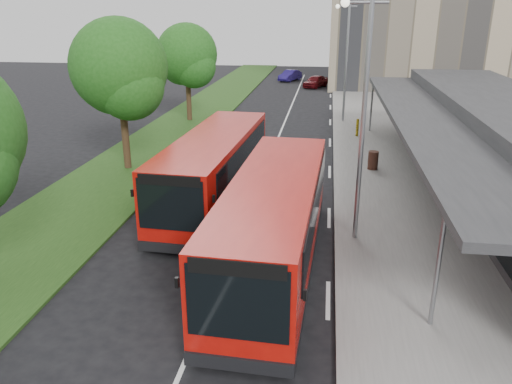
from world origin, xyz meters
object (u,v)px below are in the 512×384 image
bus_main (274,223)px  bus_second (214,169)px  lamp_post_far (345,56)px  car_far (290,75)px  tree_mid (120,73)px  car_near (316,81)px  tree_far (187,58)px  litter_bin (373,160)px  lamp_post_near (361,109)px  bollard (357,128)px

bus_main → bus_second: bus_main is taller
lamp_post_far → bus_main: lamp_post_far is taller
lamp_post_far → car_far: (-5.49, 22.08, -4.11)m
tree_mid → lamp_post_far: size_ratio=0.94×
tree_mid → car_near: tree_mid is taller
lamp_post_far → car_far: lamp_post_far is taller
bus_second → car_near: 34.61m
lamp_post_far → bus_main: (-2.56, -22.32, -3.19)m
tree_far → litter_bin: (12.45, -10.73, -3.87)m
car_near → lamp_post_far: bearing=-58.1°
lamp_post_far → tree_far: bearing=-175.1°
tree_far → lamp_post_near: size_ratio=0.87×
tree_mid → bus_main: bearing=-47.6°
tree_mid → lamp_post_near: bearing=-32.4°
tree_mid → car_far: (5.64, 35.03, -4.23)m
bus_main → litter_bin: bearing=72.2°
bus_main → bus_second: size_ratio=1.01×
lamp_post_near → bollard: (0.87, 15.35, -4.02)m
bus_main → car_near: size_ratio=2.84×
lamp_post_near → tree_mid: bearing=147.6°
bus_main → bus_second: bearing=122.5°
car_far → tree_far: bearing=-80.9°
tree_mid → bus_second: size_ratio=0.71×
car_near → bus_main: bearing=-66.2°
bus_second → litter_bin: bus_second is taller
bollard → car_far: bearing=103.4°
car_near → car_far: (-3.06, 4.72, -0.03)m
tree_mid → bus_main: 13.12m
bollard → car_near: (-3.30, 22.02, -0.06)m
car_near → litter_bin: bearing=-58.7°
lamp_post_near → car_far: 42.64m
litter_bin → tree_far: bearing=139.3°
tree_mid → lamp_post_far: lamp_post_far is taller
lamp_post_near → bus_main: (-2.56, -2.32, -3.19)m
bus_main → bollard: 18.02m
bus_main → litter_bin: size_ratio=11.56×
bus_second → car_far: size_ratio=2.83×
tree_far → bus_main: bearing=-68.2°
tree_mid → bus_main: tree_mid is taller
tree_far → car_far: size_ratio=1.87×
lamp_post_far → car_far: size_ratio=2.16×
tree_mid → bollard: bearing=34.7°
litter_bin → bollard: bearing=93.7°
tree_mid → litter_bin: tree_mid is taller
tree_mid → litter_bin: size_ratio=8.17×
bus_main → car_far: 44.51m
tree_mid → car_near: size_ratio=2.00×
tree_mid → tree_far: (0.00, 12.00, -0.37)m
lamp_post_near → bus_second: size_ratio=0.76×
lamp_post_near → bollard: size_ratio=7.29×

